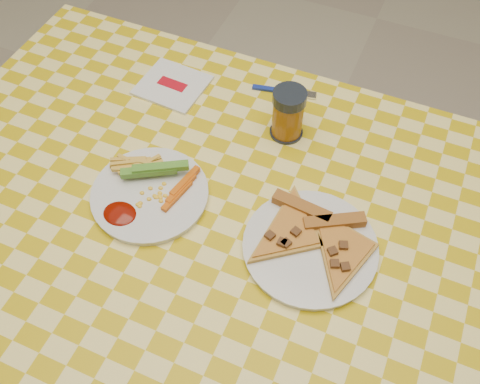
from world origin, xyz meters
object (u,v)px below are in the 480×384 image
object	(u,v)px
table	(220,235)
plate_right	(310,248)
drink_glass	(288,114)
plate_left	(150,195)

from	to	relation	value
table	plate_right	distance (m)	0.20
table	drink_glass	world-z (taller)	drink_glass
drink_glass	plate_left	bearing A→B (deg)	-125.15
plate_right	drink_glass	size ratio (longest dim) A/B	2.10
table	plate_left	bearing A→B (deg)	-174.26
table	drink_glass	bearing A→B (deg)	79.74
table	plate_right	size ratio (longest dim) A/B	5.39
plate_left	drink_glass	world-z (taller)	drink_glass
plate_left	table	bearing A→B (deg)	5.74
table	drink_glass	distance (m)	0.28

